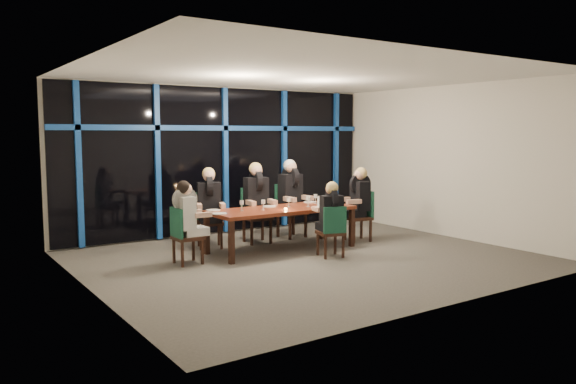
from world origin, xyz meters
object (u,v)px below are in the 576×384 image
object	(u,v)px
chair_end_left	(183,233)
diner_end_right	(358,193)
chair_far_left	(209,217)
chair_near_mid	(332,229)
diner_far_left	(209,196)
dining_table	(282,212)
chair_end_right	(362,213)
chair_far_mid	(255,212)
wine_bottle	(330,198)
diner_far_right	(292,187)
diner_far_mid	(257,191)
diner_end_left	(187,210)
diner_near_mid	(331,208)
water_pitcher	(320,201)
chair_far_right	(289,207)

from	to	relation	value
chair_end_left	diner_end_right	size ratio (longest dim) A/B	0.96
chair_far_left	chair_near_mid	bearing A→B (deg)	-36.73
chair_far_left	diner_far_left	bearing A→B (deg)	-90.00
dining_table	chair_end_right	distance (m)	1.77
chair_far_mid	wine_bottle	xyz separation A→B (m)	(0.97, -1.04, 0.30)
chair_end_left	chair_end_right	xyz separation A→B (m)	(3.64, -0.09, 0.03)
chair_end_left	diner_far_right	world-z (taller)	diner_far_right
chair_far_left	wine_bottle	size ratio (longest dim) A/B	3.07
chair_end_left	chair_far_mid	bearing A→B (deg)	-63.15
chair_end_right	diner_far_mid	distance (m)	2.06
chair_far_left	diner_far_left	xyz separation A→B (m)	(-0.03, -0.08, 0.39)
diner_end_left	diner_near_mid	size ratio (longest dim) A/B	1.05
wine_bottle	water_pitcher	size ratio (longest dim) A/B	1.70
diner_far_left	wine_bottle	distance (m)	2.19
chair_near_mid	diner_end_right	xyz separation A→B (m)	(1.32, 0.86, 0.44)
dining_table	chair_near_mid	xyz separation A→B (m)	(0.37, -0.97, -0.20)
chair_end_right	diner_far_left	xyz separation A→B (m)	(-2.72, 1.03, 0.41)
chair_end_right	wine_bottle	distance (m)	0.86
wine_bottle	chair_far_left	bearing A→B (deg)	149.45
diner_far_mid	chair_near_mid	bearing A→B (deg)	-70.03
diner_far_left	diner_end_right	world-z (taller)	diner_far_left
diner_far_left	water_pitcher	bearing A→B (deg)	-15.52
water_pitcher	chair_end_right	bearing A→B (deg)	4.89
dining_table	diner_near_mid	distance (m)	0.99
chair_end_left	diner_end_right	world-z (taller)	diner_end_right
dining_table	diner_end_right	bearing A→B (deg)	-3.58
chair_far_left	diner_end_left	distance (m)	1.38
chair_end_right	dining_table	bearing A→B (deg)	-81.67
chair_far_left	diner_far_mid	xyz separation A→B (m)	(0.91, -0.16, 0.43)
chair_far_left	diner_end_left	xyz separation A→B (m)	(-0.88, -1.02, 0.31)
diner_far_mid	diner_far_right	xyz separation A→B (m)	(0.87, 0.11, 0.02)
wine_bottle	chair_end_left	bearing A→B (deg)	177.98
chair_far_mid	water_pitcher	size ratio (longest dim) A/B	5.48
diner_far_mid	water_pitcher	size ratio (longest dim) A/B	5.33
chair_far_mid	chair_end_left	world-z (taller)	chair_far_mid
chair_far_right	diner_near_mid	bearing A→B (deg)	-107.17
chair_near_mid	diner_far_mid	bearing A→B (deg)	-63.28
diner_end_left	wine_bottle	size ratio (longest dim) A/B	2.74
diner_far_left	diner_end_right	bearing A→B (deg)	-1.26
chair_far_mid	diner_far_mid	size ratio (longest dim) A/B	1.03
chair_far_mid	diner_far_left	bearing A→B (deg)	-171.90
chair_end_right	diner_far_right	distance (m)	1.47
chair_far_right	diner_far_mid	world-z (taller)	diner_far_mid
diner_far_left	diner_end_left	world-z (taller)	diner_far_left
diner_far_mid	diner_end_left	distance (m)	1.99
chair_end_left	chair_end_right	bearing A→B (deg)	-91.12
water_pitcher	chair_end_left	bearing A→B (deg)	174.35
chair_end_left	chair_near_mid	size ratio (longest dim) A/B	1.05
chair_far_mid	chair_end_left	bearing A→B (deg)	-145.45
chair_end_right	diner_far_right	xyz separation A→B (m)	(-0.91, 1.06, 0.47)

